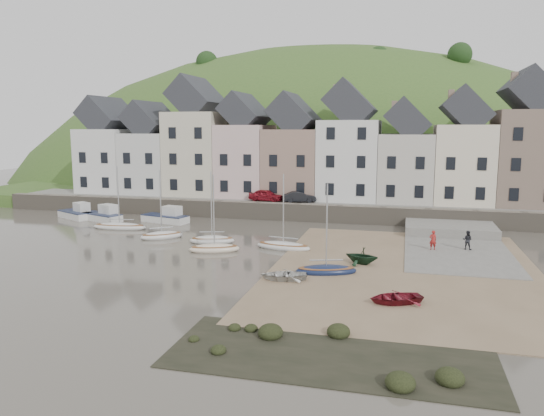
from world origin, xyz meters
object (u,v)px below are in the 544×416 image
(rowboat_green, at_px, (362,256))
(car_right, at_px, (299,197))
(person_dark, at_px, (467,240))
(rowboat_red, at_px, (395,297))
(sailboat_0, at_px, (120,226))
(person_red, at_px, (433,240))
(car_left, at_px, (266,195))
(rowboat_white, at_px, (284,275))

(rowboat_green, relative_size, car_right, 0.65)
(person_dark, bearing_deg, rowboat_red, 88.30)
(sailboat_0, distance_m, person_red, 29.03)
(rowboat_green, distance_m, car_left, 22.57)
(sailboat_0, distance_m, rowboat_green, 25.06)
(sailboat_0, xyz_separation_m, rowboat_white, (19.32, -12.85, 0.11))
(sailboat_0, distance_m, car_right, 19.22)
(rowboat_white, xyz_separation_m, person_red, (9.63, 10.80, 0.53))
(car_left, relative_size, car_right, 1.06)
(rowboat_white, distance_m, rowboat_red, 7.61)
(car_left, bearing_deg, person_red, -117.50)
(person_dark, bearing_deg, sailboat_0, 15.94)
(sailboat_0, height_order, car_right, sailboat_0)
(car_left, bearing_deg, rowboat_green, -137.20)
(sailboat_0, height_order, person_dark, sailboat_0)
(rowboat_white, bearing_deg, person_dark, 118.71)
(rowboat_green, height_order, car_left, car_left)
(person_red, xyz_separation_m, person_dark, (2.66, 0.76, -0.02))
(person_red, relative_size, car_right, 0.43)
(rowboat_white, xyz_separation_m, rowboat_green, (4.53, 5.15, 0.32))
(sailboat_0, bearing_deg, car_right, 36.02)
(sailboat_0, relative_size, person_dark, 4.14)
(rowboat_red, distance_m, car_left, 30.77)
(sailboat_0, relative_size, car_right, 1.74)
(rowboat_white, height_order, person_dark, person_dark)
(sailboat_0, xyz_separation_m, rowboat_green, (23.85, -7.70, 0.43))
(sailboat_0, relative_size, rowboat_red, 2.10)
(rowboat_red, bearing_deg, rowboat_green, 172.83)
(rowboat_white, xyz_separation_m, person_dark, (12.29, 11.57, 0.52))
(person_red, bearing_deg, rowboat_red, 67.53)
(rowboat_red, relative_size, person_red, 1.93)
(person_red, height_order, person_dark, person_red)
(car_left, bearing_deg, sailboat_0, 143.99)
(sailboat_0, xyz_separation_m, car_right, (15.47, 11.24, 1.94))
(car_right, bearing_deg, rowboat_red, -176.21)
(person_red, height_order, car_left, car_left)
(rowboat_red, bearing_deg, rowboat_white, -136.77)
(sailboat_0, height_order, rowboat_red, sailboat_0)
(rowboat_red, height_order, person_dark, person_dark)
(rowboat_green, xyz_separation_m, rowboat_red, (2.53, -8.02, -0.31))
(rowboat_white, bearing_deg, car_left, -176.91)
(person_dark, distance_m, car_right, 20.48)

